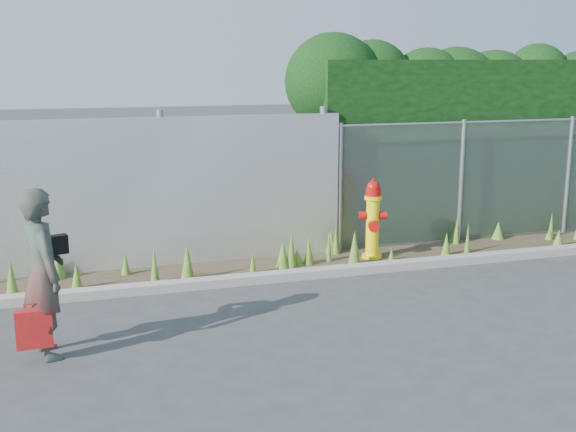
# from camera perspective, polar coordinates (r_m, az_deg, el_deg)

# --- Properties ---
(ground) EXTENTS (80.00, 80.00, 0.00)m
(ground) POSITION_cam_1_polar(r_m,az_deg,el_deg) (8.55, 4.76, -8.36)
(ground) COLOR #373739
(ground) RESTS_ON ground
(curb) EXTENTS (16.00, 0.22, 0.12)m
(curb) POSITION_cam_1_polar(r_m,az_deg,el_deg) (10.13, 0.95, -4.63)
(curb) COLOR gray
(curb) RESTS_ON ground
(weed_strip) EXTENTS (16.00, 1.32, 0.55)m
(weed_strip) POSITION_cam_1_polar(r_m,az_deg,el_deg) (10.76, 0.54, -3.18)
(weed_strip) COLOR #403324
(weed_strip) RESTS_ON ground
(corrugated_fence) EXTENTS (8.50, 0.21, 2.30)m
(corrugated_fence) POSITION_cam_1_polar(r_m,az_deg,el_deg) (10.58, -18.11, 1.31)
(corrugated_fence) COLOR #B5B7BD
(corrugated_fence) RESTS_ON ground
(chainlink_fence) EXTENTS (6.50, 0.07, 2.05)m
(chainlink_fence) POSITION_cam_1_polar(r_m,az_deg,el_deg) (12.85, 17.55, 2.87)
(chainlink_fence) COLOR gray
(chainlink_fence) RESTS_ON ground
(hedge) EXTENTS (7.71, 1.70, 3.45)m
(hedge) POSITION_cam_1_polar(r_m,az_deg,el_deg) (13.61, 15.44, 7.23)
(hedge) COLOR black
(hedge) RESTS_ON ground
(fire_hydrant) EXTENTS (0.42, 0.37, 1.25)m
(fire_hydrant) POSITION_cam_1_polar(r_m,az_deg,el_deg) (11.05, 6.72, -0.34)
(fire_hydrant) COLOR yellow
(fire_hydrant) RESTS_ON ground
(woman) EXTENTS (0.58, 0.73, 1.76)m
(woman) POSITION_cam_1_polar(r_m,az_deg,el_deg) (7.74, -18.78, -4.31)
(woman) COLOR #0F614F
(woman) RESTS_ON ground
(red_tote_bag) EXTENTS (0.35, 0.13, 0.46)m
(red_tote_bag) POSITION_cam_1_polar(r_m,az_deg,el_deg) (7.72, -19.43, -8.39)
(red_tote_bag) COLOR #AB0923
(black_shoulder_bag) EXTENTS (0.26, 0.11, 0.20)m
(black_shoulder_bag) POSITION_cam_1_polar(r_m,az_deg,el_deg) (7.78, -17.97, -2.18)
(black_shoulder_bag) COLOR black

